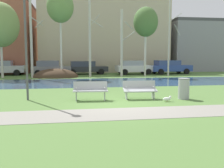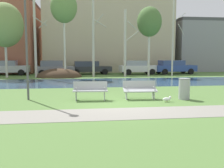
{
  "view_description": "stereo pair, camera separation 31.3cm",
  "coord_description": "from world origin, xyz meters",
  "px_view_note": "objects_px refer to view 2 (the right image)",
  "views": [
    {
      "loc": [
        -2.06,
        -10.77,
        2.09
      ],
      "look_at": [
        -0.13,
        1.29,
        0.73
      ],
      "focal_mm": 41.17,
      "sensor_mm": 36.0,
      "label": 1
    },
    {
      "loc": [
        -1.75,
        -10.82,
        2.09
      ],
      "look_at": [
        -0.13,
        1.29,
        0.73
      ],
      "focal_mm": 41.17,
      "sensor_mm": 36.0,
      "label": 2
    }
  ],
  "objects_px": {
    "bench_right": "(140,89)",
    "trash_bin": "(184,88)",
    "bench_left": "(90,90)",
    "parked_wagon_fourth_white": "(137,67)",
    "parked_suv_fifth_blue": "(174,67)",
    "seagull": "(167,99)",
    "parked_hatch_third_dark": "(89,67)",
    "parked_van_nearest_silver": "(7,67)",
    "parked_sedan_second_grey": "(54,68)",
    "streetlamp": "(26,20)"
  },
  "relations": [
    {
      "from": "parked_wagon_fourth_white",
      "to": "parked_van_nearest_silver",
      "type": "bearing_deg",
      "value": 177.17
    },
    {
      "from": "streetlamp",
      "to": "parked_sedan_second_grey",
      "type": "height_order",
      "value": "streetlamp"
    },
    {
      "from": "seagull",
      "to": "parked_van_nearest_silver",
      "type": "relative_size",
      "value": 0.1
    },
    {
      "from": "parked_sedan_second_grey",
      "to": "parked_wagon_fourth_white",
      "type": "xyz_separation_m",
      "value": [
        9.01,
        0.18,
        -0.01
      ]
    },
    {
      "from": "trash_bin",
      "to": "parked_sedan_second_grey",
      "type": "relative_size",
      "value": 0.24
    },
    {
      "from": "parked_sedan_second_grey",
      "to": "bench_left",
      "type": "bearing_deg",
      "value": -79.12
    },
    {
      "from": "trash_bin",
      "to": "bench_left",
      "type": "bearing_deg",
      "value": 175.48
    },
    {
      "from": "streetlamp",
      "to": "parked_hatch_third_dark",
      "type": "relative_size",
      "value": 1.17
    },
    {
      "from": "trash_bin",
      "to": "streetlamp",
      "type": "height_order",
      "value": "streetlamp"
    },
    {
      "from": "parked_van_nearest_silver",
      "to": "parked_hatch_third_dark",
      "type": "xyz_separation_m",
      "value": [
        8.67,
        0.15,
        -0.04
      ]
    },
    {
      "from": "parked_wagon_fourth_white",
      "to": "parked_suv_fifth_blue",
      "type": "height_order",
      "value": "parked_suv_fifth_blue"
    },
    {
      "from": "trash_bin",
      "to": "parked_suv_fifth_blue",
      "type": "xyz_separation_m",
      "value": [
        5.73,
        16.26,
        0.29
      ]
    },
    {
      "from": "bench_right",
      "to": "streetlamp",
      "type": "distance_m",
      "value": 6.22
    },
    {
      "from": "bench_right",
      "to": "trash_bin",
      "type": "height_order",
      "value": "trash_bin"
    },
    {
      "from": "parked_van_nearest_silver",
      "to": "bench_left",
      "type": "bearing_deg",
      "value": -64.25
    },
    {
      "from": "seagull",
      "to": "streetlamp",
      "type": "xyz_separation_m",
      "value": [
        -6.33,
        1.43,
        3.59
      ]
    },
    {
      "from": "seagull",
      "to": "streetlamp",
      "type": "relative_size",
      "value": 0.08
    },
    {
      "from": "parked_wagon_fourth_white",
      "to": "parked_suv_fifth_blue",
      "type": "bearing_deg",
      "value": 0.06
    },
    {
      "from": "parked_sedan_second_grey",
      "to": "parked_wagon_fourth_white",
      "type": "distance_m",
      "value": 9.02
    },
    {
      "from": "parked_sedan_second_grey",
      "to": "parked_suv_fifth_blue",
      "type": "xyz_separation_m",
      "value": [
        13.2,
        0.18,
        0.0
      ]
    },
    {
      "from": "parked_hatch_third_dark",
      "to": "bench_left",
      "type": "bearing_deg",
      "value": -92.26
    },
    {
      "from": "parked_wagon_fourth_white",
      "to": "parked_suv_fifth_blue",
      "type": "xyz_separation_m",
      "value": [
        4.19,
        0.0,
        0.01
      ]
    },
    {
      "from": "bench_left",
      "to": "parked_van_nearest_silver",
      "type": "bearing_deg",
      "value": 115.75
    },
    {
      "from": "trash_bin",
      "to": "parked_van_nearest_silver",
      "type": "relative_size",
      "value": 0.22
    },
    {
      "from": "seagull",
      "to": "parked_hatch_third_dark",
      "type": "height_order",
      "value": "parked_hatch_third_dark"
    },
    {
      "from": "bench_right",
      "to": "seagull",
      "type": "distance_m",
      "value": 1.43
    },
    {
      "from": "bench_left",
      "to": "parked_wagon_fourth_white",
      "type": "height_order",
      "value": "parked_wagon_fourth_white"
    },
    {
      "from": "seagull",
      "to": "parked_suv_fifth_blue",
      "type": "relative_size",
      "value": 0.09
    },
    {
      "from": "bench_left",
      "to": "parked_sedan_second_grey",
      "type": "bearing_deg",
      "value": 100.88
    },
    {
      "from": "parked_wagon_fourth_white",
      "to": "bench_right",
      "type": "bearing_deg",
      "value": -102.83
    },
    {
      "from": "bench_left",
      "to": "parked_hatch_third_dark",
      "type": "distance_m",
      "value": 16.76
    },
    {
      "from": "bench_right",
      "to": "trash_bin",
      "type": "bearing_deg",
      "value": -9.57
    },
    {
      "from": "streetlamp",
      "to": "parked_sedan_second_grey",
      "type": "bearing_deg",
      "value": 90.42
    },
    {
      "from": "bench_left",
      "to": "parked_hatch_third_dark",
      "type": "height_order",
      "value": "parked_hatch_third_dark"
    },
    {
      "from": "parked_van_nearest_silver",
      "to": "parked_sedan_second_grey",
      "type": "xyz_separation_m",
      "value": [
        4.98,
        -0.87,
        -0.01
      ]
    },
    {
      "from": "parked_suv_fifth_blue",
      "to": "bench_left",
      "type": "bearing_deg",
      "value": -122.61
    },
    {
      "from": "parked_hatch_third_dark",
      "to": "parked_wagon_fourth_white",
      "type": "distance_m",
      "value": 5.4
    },
    {
      "from": "bench_left",
      "to": "streetlamp",
      "type": "distance_m",
      "value": 4.39
    },
    {
      "from": "seagull",
      "to": "streetlamp",
      "type": "distance_m",
      "value": 7.41
    },
    {
      "from": "parked_van_nearest_silver",
      "to": "parked_hatch_third_dark",
      "type": "bearing_deg",
      "value": 0.98
    },
    {
      "from": "parked_van_nearest_silver",
      "to": "parked_wagon_fourth_white",
      "type": "xyz_separation_m",
      "value": [
        14.0,
        -0.69,
        -0.01
      ]
    },
    {
      "from": "bench_right",
      "to": "seagull",
      "type": "relative_size",
      "value": 3.64
    },
    {
      "from": "streetlamp",
      "to": "parked_van_nearest_silver",
      "type": "height_order",
      "value": "streetlamp"
    },
    {
      "from": "bench_left",
      "to": "parked_suv_fifth_blue",
      "type": "bearing_deg",
      "value": 57.39
    },
    {
      "from": "seagull",
      "to": "parked_hatch_third_dark",
      "type": "xyz_separation_m",
      "value": [
        -2.76,
        17.65,
        0.64
      ]
    },
    {
      "from": "bench_right",
      "to": "parked_hatch_third_dark",
      "type": "relative_size",
      "value": 0.34
    },
    {
      "from": "parked_van_nearest_silver",
      "to": "parked_hatch_third_dark",
      "type": "height_order",
      "value": "parked_van_nearest_silver"
    },
    {
      "from": "parked_wagon_fourth_white",
      "to": "parked_suv_fifth_blue",
      "type": "distance_m",
      "value": 4.19
    },
    {
      "from": "seagull",
      "to": "parked_suv_fifth_blue",
      "type": "height_order",
      "value": "parked_suv_fifth_blue"
    },
    {
      "from": "parked_van_nearest_silver",
      "to": "parked_suv_fifth_blue",
      "type": "bearing_deg",
      "value": -2.16
    }
  ]
}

